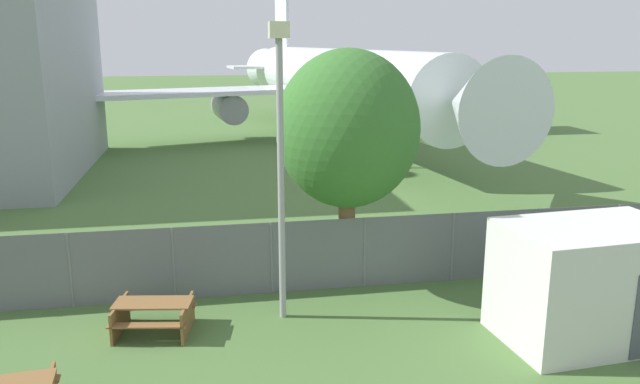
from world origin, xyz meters
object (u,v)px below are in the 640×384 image
(airplane, at_px, (334,81))
(portable_cabin, at_px, (589,283))
(tree_left_of_cabin, at_px, (348,130))
(picnic_bench_open_grass, at_px, (154,313))

(airplane, bearing_deg, portable_cabin, -8.14)
(portable_cabin, bearing_deg, tree_left_of_cabin, 134.44)
(portable_cabin, height_order, picnic_bench_open_grass, portable_cabin)
(portable_cabin, relative_size, tree_left_of_cabin, 0.63)
(portable_cabin, relative_size, picnic_bench_open_grass, 2.05)
(picnic_bench_open_grass, bearing_deg, airplane, 70.31)
(tree_left_of_cabin, bearing_deg, portable_cabin, -41.16)
(airplane, xyz_separation_m, picnic_bench_open_grass, (-9.97, -27.85, -3.47))
(picnic_bench_open_grass, relative_size, tree_left_of_cabin, 0.31)
(picnic_bench_open_grass, distance_m, tree_left_of_cabin, 6.68)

